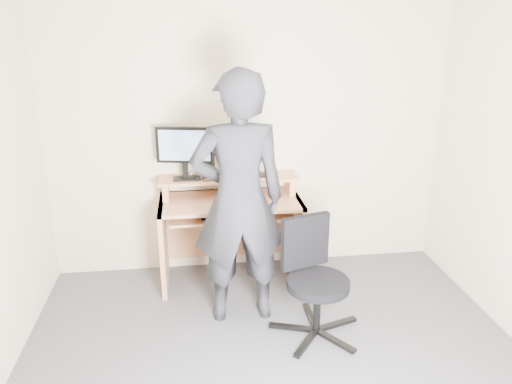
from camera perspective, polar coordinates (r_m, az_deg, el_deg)
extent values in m
cube|color=beige|center=(4.40, -0.78, 6.69)|extent=(3.50, 0.02, 2.50)
cube|color=tan|center=(4.37, -10.50, -5.86)|extent=(0.04, 0.60, 0.75)
cube|color=tan|center=(4.45, 4.62, -5.09)|extent=(0.04, 0.60, 0.75)
cube|color=tan|center=(4.24, -2.95, -1.09)|extent=(1.20, 0.60, 0.03)
cube|color=tan|center=(4.20, -2.83, -2.68)|extent=(1.02, 0.38, 0.02)
cube|color=tan|center=(4.34, -10.25, 0.39)|extent=(0.05, 0.28, 0.15)
cube|color=tan|center=(4.42, 3.86, 1.00)|extent=(0.05, 0.28, 0.15)
cube|color=tan|center=(4.33, -3.15, 1.61)|extent=(1.20, 0.30, 0.02)
cube|color=tan|center=(4.61, -3.18, -3.49)|extent=(1.20, 0.03, 0.65)
cube|color=black|center=(4.28, -8.02, 1.56)|extent=(0.21, 0.13, 0.01)
cube|color=black|center=(4.28, -8.06, 2.57)|extent=(0.05, 0.04, 0.13)
cube|color=black|center=(4.20, -8.20, 5.33)|extent=(0.47, 0.13, 0.30)
cube|color=#7BA2D5|center=(4.18, -8.20, 5.27)|extent=(0.42, 0.09, 0.26)
cube|color=black|center=(4.31, -5.41, 3.06)|extent=(0.11, 0.15, 0.20)
cylinder|color=#B7B7BB|center=(4.30, -1.10, 3.09)|extent=(0.09, 0.09, 0.20)
cube|color=black|center=(4.35, 0.60, 1.98)|extent=(0.07, 0.13, 0.01)
cube|color=black|center=(4.23, -6.69, 1.55)|extent=(0.05, 0.05, 0.03)
torus|color=silver|center=(4.38, -6.47, 2.02)|extent=(0.19, 0.19, 0.06)
cube|color=black|center=(4.17, -3.21, -2.42)|extent=(0.47, 0.20, 0.03)
ellipsoid|color=black|center=(4.15, 0.32, -0.98)|extent=(0.11, 0.09, 0.04)
cube|color=black|center=(3.91, 9.17, -14.68)|extent=(0.34, 0.15, 0.03)
cube|color=black|center=(3.97, 6.25, -13.96)|extent=(0.05, 0.34, 0.03)
cube|color=black|center=(3.84, 4.12, -15.18)|extent=(0.34, 0.15, 0.03)
cube|color=black|center=(3.69, 5.78, -16.80)|extent=(0.24, 0.30, 0.03)
cube|color=black|center=(3.74, 9.05, -16.45)|extent=(0.23, 0.30, 0.03)
cylinder|color=black|center=(3.73, 6.99, -13.01)|extent=(0.05, 0.05, 0.36)
cylinder|color=black|center=(3.63, 7.12, -10.38)|extent=(0.45, 0.45, 0.06)
cube|color=black|center=(3.66, 5.64, -5.63)|extent=(0.37, 0.16, 0.40)
imported|color=black|center=(3.62, -2.00, -0.99)|extent=(0.72, 0.49, 1.90)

